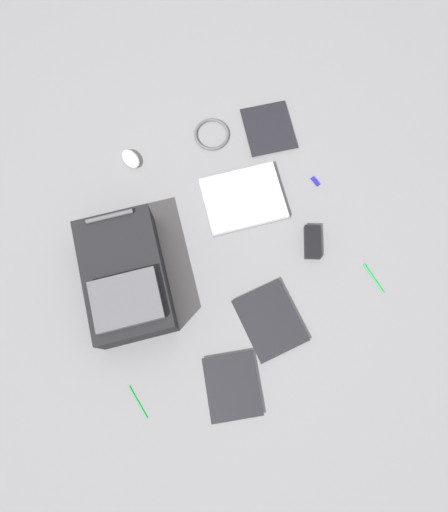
{
  "coord_description": "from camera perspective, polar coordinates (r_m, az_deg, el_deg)",
  "views": [
    {
      "loc": [
        -0.16,
        -0.41,
        1.72
      ],
      "look_at": [
        0.05,
        -0.03,
        0.02
      ],
      "focal_mm": 32.03,
      "sensor_mm": 36.0,
      "label": 1
    }
  ],
  "objects": [
    {
      "name": "book_blue",
      "position": [
        1.99,
        5.58,
        15.52
      ],
      "size": [
        0.25,
        0.27,
        0.01
      ],
      "color": "silver",
      "rests_on": "ground_plane"
    },
    {
      "name": "pen_blue",
      "position": [
        1.85,
        18.23,
        -2.66
      ],
      "size": [
        0.01,
        0.13,
        0.01
      ],
      "primitive_type": "cylinder",
      "rotation": [
        1.57,
        0.0,
        0.03
      ],
      "color": "#198C33",
      "rests_on": "ground_plane"
    },
    {
      "name": "laptop",
      "position": [
        1.84,
        2.45,
        7.15
      ],
      "size": [
        0.36,
        0.31,
        0.03
      ],
      "color": "#929296",
      "rests_on": "ground_plane"
    },
    {
      "name": "pen_black",
      "position": [
        1.75,
        -10.69,
        -17.49
      ],
      "size": [
        0.02,
        0.13,
        0.01
      ],
      "primitive_type": "cylinder",
      "rotation": [
        1.57,
        0.0,
        0.07
      ],
      "color": "#198C33",
      "rests_on": "ground_plane"
    },
    {
      "name": "cable_coil",
      "position": [
        1.97,
        -1.53,
        14.96
      ],
      "size": [
        0.15,
        0.15,
        0.01
      ],
      "primitive_type": "torus",
      "color": "#4C4C51",
      "rests_on": "ground_plane"
    },
    {
      "name": "backpack",
      "position": [
        1.71,
        -12.14,
        -2.74
      ],
      "size": [
        0.39,
        0.52,
        0.2
      ],
      "color": "black",
      "rests_on": "ground_plane"
    },
    {
      "name": "ground_plane",
      "position": [
        1.78,
        -1.78,
        -0.03
      ],
      "size": [
        3.64,
        3.64,
        0.0
      ],
      "primitive_type": "plane",
      "color": "slate"
    },
    {
      "name": "computer_mouse",
      "position": [
        1.94,
        -11.55,
        11.82
      ],
      "size": [
        0.07,
        0.1,
        0.04
      ],
      "primitive_type": "ellipsoid",
      "rotation": [
        0.0,
        0.0,
        0.17
      ],
      "color": "silver",
      "rests_on": "ground_plane"
    },
    {
      "name": "usb_stick",
      "position": [
        1.91,
        11.36,
        9.15
      ],
      "size": [
        0.02,
        0.05,
        0.01
      ],
      "primitive_type": "cube",
      "rotation": [
        0.0,
        0.0,
        0.12
      ],
      "color": "#191999",
      "rests_on": "ground_plane"
    },
    {
      "name": "book_comic",
      "position": [
        1.73,
        5.77,
        -8.03
      ],
      "size": [
        0.22,
        0.27,
        0.02
      ],
      "color": "silver",
      "rests_on": "ground_plane"
    },
    {
      "name": "power_brick",
      "position": [
        1.81,
        10.99,
        1.72
      ],
      "size": [
        0.12,
        0.14,
        0.03
      ],
      "primitive_type": "cube",
      "rotation": [
        0.0,
        0.0,
        2.62
      ],
      "color": "black",
      "rests_on": "ground_plane"
    },
    {
      "name": "book_manual",
      "position": [
        1.72,
        1.05,
        -15.99
      ],
      "size": [
        0.26,
        0.28,
        0.02
      ],
      "color": "silver",
      "rests_on": "ground_plane"
    }
  ]
}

